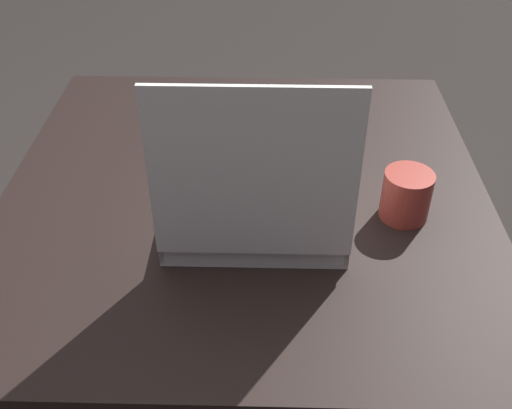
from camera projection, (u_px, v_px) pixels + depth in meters
ground_plane at (248, 405)px, 1.59m from camera, size 8.00×8.00×0.00m
dining_table at (246, 229)px, 1.22m from camera, size 0.93×0.96×0.72m
donut_box at (253, 202)px, 1.03m from camera, size 0.31×0.30×0.33m
coffee_mug at (406, 194)px, 1.06m from camera, size 0.09×0.09×0.09m
paper_napkin at (271, 132)px, 1.31m from camera, size 0.19×0.17×0.01m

